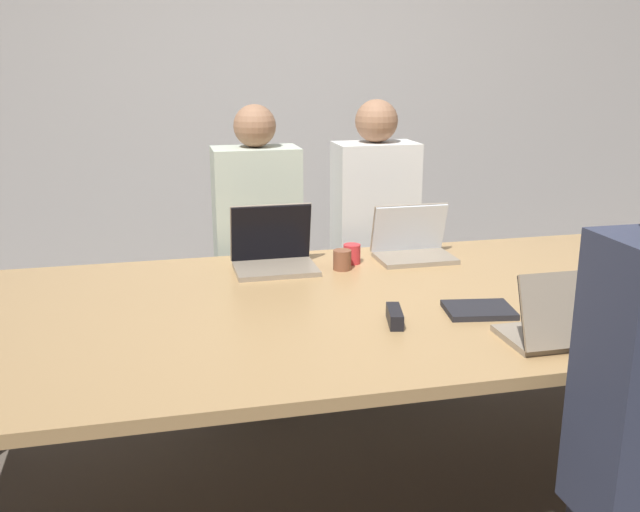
# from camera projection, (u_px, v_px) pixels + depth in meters

# --- Properties ---
(ground_plane) EXTENTS (24.00, 24.00, 0.00)m
(ground_plane) POSITION_uv_depth(u_px,v_px,m) (401.00, 475.00, 2.82)
(ground_plane) COLOR brown
(curtain_wall) EXTENTS (12.00, 0.06, 2.80)m
(curtain_wall) POSITION_uv_depth(u_px,v_px,m) (292.00, 90.00, 4.45)
(curtain_wall) COLOR #BCB7B2
(curtain_wall) RESTS_ON ground_plane
(conference_table) EXTENTS (3.60, 1.43, 0.75)m
(conference_table) POSITION_uv_depth(u_px,v_px,m) (407.00, 310.00, 2.63)
(conference_table) COLOR tan
(conference_table) RESTS_ON ground_plane
(laptop_far_midleft) EXTENTS (0.34, 0.26, 0.26)m
(laptop_far_midleft) POSITION_uv_depth(u_px,v_px,m) (273.00, 250.00, 2.96)
(laptop_far_midleft) COLOR gray
(laptop_far_midleft) RESTS_ON conference_table
(person_far_midleft) EXTENTS (0.40, 0.24, 1.39)m
(person_far_midleft) POSITION_uv_depth(u_px,v_px,m) (258.00, 257.00, 3.42)
(person_far_midleft) COLOR #2D2D38
(person_far_midleft) RESTS_ON ground_plane
(cup_far_midleft) EXTENTS (0.08, 0.08, 0.08)m
(cup_far_midleft) POSITION_uv_depth(u_px,v_px,m) (342.00, 260.00, 2.95)
(cup_far_midleft) COLOR brown
(cup_far_midleft) RESTS_ON conference_table
(laptop_near_midright) EXTENTS (0.34, 0.24, 0.24)m
(laptop_near_midright) POSITION_uv_depth(u_px,v_px,m) (563.00, 323.00, 2.18)
(laptop_near_midright) COLOR gray
(laptop_near_midright) RESTS_ON conference_table
(laptop_far_center) EXTENTS (0.33, 0.23, 0.24)m
(laptop_far_center) POSITION_uv_depth(u_px,v_px,m) (412.00, 243.00, 3.11)
(laptop_far_center) COLOR gray
(laptop_far_center) RESTS_ON conference_table
(person_far_center) EXTENTS (0.40, 0.24, 1.40)m
(person_far_center) POSITION_uv_depth(u_px,v_px,m) (374.00, 245.00, 3.59)
(person_far_center) COLOR #2D2D38
(person_far_center) RESTS_ON ground_plane
(cup_far_center) EXTENTS (0.07, 0.07, 0.08)m
(cup_far_center) POSITION_uv_depth(u_px,v_px,m) (352.00, 254.00, 3.04)
(cup_far_center) COLOR red
(cup_far_center) RESTS_ON conference_table
(stapler) EXTENTS (0.08, 0.16, 0.05)m
(stapler) POSITION_uv_depth(u_px,v_px,m) (395.00, 316.00, 2.35)
(stapler) COLOR black
(stapler) RESTS_ON conference_table
(notebook) EXTENTS (0.25, 0.21, 0.02)m
(notebook) POSITION_uv_depth(u_px,v_px,m) (479.00, 310.00, 2.46)
(notebook) COLOR #232328
(notebook) RESTS_ON conference_table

